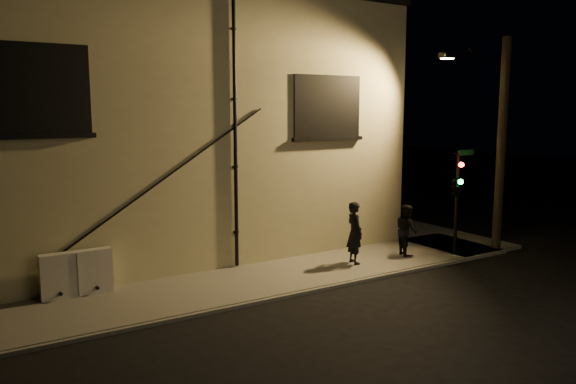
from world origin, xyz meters
TOP-DOWN VIEW (x-y plane):
  - ground at (0.00, 0.00)m, footprint 90.00×90.00m
  - sidewalk at (1.22, 4.39)m, footprint 21.00×16.00m
  - building at (-3.00, 8.99)m, footprint 16.20×12.23m
  - utility_cabinet at (-6.52, 2.70)m, footprint 1.78×0.30m
  - pedestrian_a at (1.50, 1.33)m, footprint 0.59×0.78m
  - pedestrian_b at (3.59, 1.23)m, footprint 0.87×0.98m
  - traffic_signal at (4.92, 0.40)m, footprint 1.38×2.04m
  - streetlamp_pole at (6.89, 0.37)m, footprint 2.03×1.39m

SIDE VIEW (x-z plane):
  - ground at x=0.00m, z-range 0.00..0.00m
  - sidewalk at x=1.22m, z-range 0.00..0.12m
  - utility_cabinet at x=-6.52m, z-range 0.12..1.29m
  - pedestrian_b at x=3.59m, z-range 0.12..1.81m
  - pedestrian_a at x=1.50m, z-range 0.12..2.07m
  - traffic_signal at x=4.92m, z-range 0.72..4.17m
  - streetlamp_pole at x=6.89m, z-range 0.22..7.51m
  - building at x=-3.00m, z-range 0.00..8.80m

